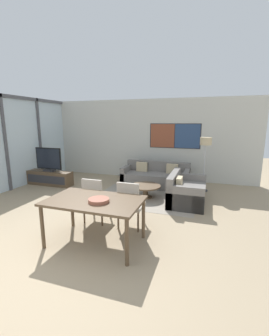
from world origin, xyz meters
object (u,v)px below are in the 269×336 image
Objects in this scene: dining_table at (94,204)px; floor_lamp at (206,146)px; television at (49,160)px; sofa_main at (156,178)px; sofa_side at (184,192)px; dining_chair_centre at (130,203)px; dining_chair_left at (95,198)px; tv_console at (50,178)px; fruit_bowl at (99,200)px; coffee_table at (146,188)px.

floor_lamp reaches higher than dining_table.
sofa_main is at bearing 16.93° from television.
dining_chair_centre is at bearing 154.93° from sofa_side.
dining_chair_centre is at bearing -30.28° from television.
dining_chair_left is at bearing -124.62° from floor_lamp.
tv_console is 4.35m from sofa_side.
television is at bearing 90.00° from tv_console.
sofa_side is at bearing -50.29° from sofa_main.
dining_table is (-1.22, -2.50, 0.43)m from sofa_side.
sofa_side is at bearing -3.24° from television.
fruit_bowl is (0.50, -0.80, 0.29)m from dining_chair_left.
fruit_bowl is (-0.06, -2.59, 0.55)m from coffee_table.
floor_lamp is at bearing -20.35° from sofa_side.
tv_console is at bearing -169.20° from floor_lamp.
sofa_side is at bearing 63.99° from dining_table.
floor_lamp is (1.47, 1.14, 1.08)m from coffee_table.
dining_chair_centre is 0.87m from fruit_bowl.
tv_console is at bearing 139.04° from fruit_bowl.
dining_chair_centre is (3.50, -2.04, -0.31)m from television.
sofa_side is 0.90× the size of floor_lamp.
tv_console is 1.65× the size of television.
television is 4.30m from fruit_bowl.
floor_lamp reaches higher than tv_console.
floor_lamp reaches higher than dining_chair_left.
tv_console is 0.96× the size of floor_lamp.
sofa_main is 3.06m from dining_chair_centre.
sofa_main is (3.30, 1.01, 0.04)m from tv_console.
tv_console is 3.31m from coffee_table.
coffee_table is 1.90m from dining_chair_left.
sofa_main is 1.62m from sofa_side.
dining_chair_centre reaches higher than fruit_bowl.
television is at bearing -163.07° from sofa_main.
fruit_bowl is 0.21× the size of floor_lamp.
television is 0.65× the size of sofa_side.
fruit_bowl is 4.06m from floor_lamp.
tv_console is 4.98m from floor_lamp.
dining_table is 0.18m from fruit_bowl.
tv_console is 4.06m from dining_chair_centre.
sofa_main is 6.25× the size of fruit_bowl.
sofa_main is 2.24× the size of dining_chair_centre.
floor_lamp is at bearing -3.75° from sofa_main.
dining_chair_left reaches higher than sofa_main.
coffee_table is at bearing -3.91° from tv_console.
dining_chair_left is 0.98m from fruit_bowl.
dining_chair_left is at bearing 117.69° from dining_table.
sofa_main is at bearing 87.25° from dining_table.
dining_table is (3.12, -2.74, 0.47)m from tv_console.
sofa_side is (4.34, -0.25, -0.56)m from television.
dining_chair_left is at bearing -100.43° from sofa_main.
sofa_side reaches higher than coffee_table.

